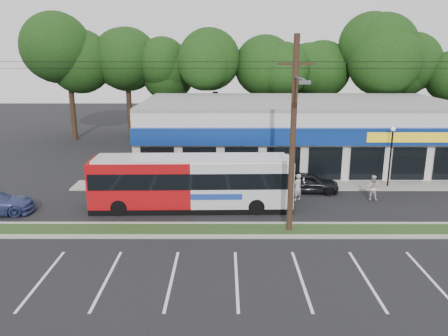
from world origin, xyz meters
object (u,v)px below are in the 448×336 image
pedestrian_b (372,188)px  lamp_post (391,150)px  utility_pole (290,130)px  pedestrian_a (297,187)px  car_dark (308,182)px  metrobus (192,181)px

pedestrian_b → lamp_post: bearing=-106.2°
utility_pole → pedestrian_a: size_ratio=28.91×
pedestrian_a → car_dark: bearing=-156.3°
pedestrian_a → pedestrian_b: pedestrian_a is taller
lamp_post → pedestrian_b: bearing=-126.6°
pedestrian_a → pedestrian_b: 4.78m
lamp_post → car_dark: lamp_post is taller
pedestrian_b → pedestrian_a: bearing=21.6°
lamp_post → utility_pole: bearing=-136.1°
lamp_post → pedestrian_a: 7.55m
metrobus → utility_pole: bearing=-35.7°
car_dark → pedestrian_b: pedestrian_b is taller
utility_pole → lamp_post: 11.67m
utility_pole → metrobus: size_ratio=4.19×
car_dark → pedestrian_a: size_ratio=2.31×
lamp_post → metrobus: size_ratio=0.36×
car_dark → pedestrian_b: bearing=-107.3°
utility_pole → pedestrian_b: (6.17, 5.18, -4.60)m
lamp_post → pedestrian_a: bearing=-157.6°
lamp_post → metrobus: lamp_post is taller
lamp_post → car_dark: (-5.77, -1.14, -1.99)m
utility_pole → metrobus: (-5.19, 3.57, -3.72)m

